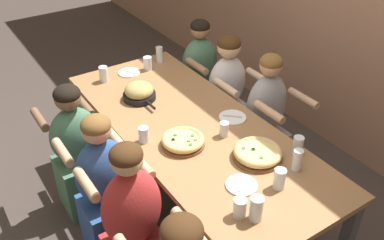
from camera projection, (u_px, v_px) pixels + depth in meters
ground_plane at (192, 205)px, 3.43m from camera, size 18.00×18.00×0.00m
dining_table at (192, 134)px, 3.04m from camera, size 2.33×0.95×0.77m
pizza_board_main at (258, 153)px, 2.69m from camera, size 0.32×0.32×0.07m
pizza_board_second at (183, 141)px, 2.80m from camera, size 0.29×0.29×0.07m
skillet_bowl at (139, 92)px, 3.28m from camera, size 0.37×0.25×0.14m
empty_plate_a at (129, 73)px, 3.66m from camera, size 0.18×0.18×0.02m
empty_plate_b at (233, 117)px, 3.08m from camera, size 0.20×0.20×0.02m
empty_plate_c at (242, 185)px, 2.49m from camera, size 0.19×0.19×0.02m
drinking_glass_a at (280, 179)px, 2.44m from camera, size 0.07×0.07×0.13m
drinking_glass_b at (256, 210)px, 2.24m from camera, size 0.07×0.07×0.15m
drinking_glass_c at (298, 146)px, 2.72m from camera, size 0.07×0.07×0.12m
drinking_glass_d at (144, 135)px, 2.82m from camera, size 0.07×0.07×0.11m
drinking_glass_e at (104, 75)px, 3.51m from camera, size 0.07×0.07×0.13m
drinking_glass_f at (224, 130)px, 2.88m from camera, size 0.06×0.06×0.10m
drinking_glass_g at (240, 208)px, 2.27m from camera, size 0.07×0.07×0.11m
drinking_glass_h at (297, 160)px, 2.58m from camera, size 0.06×0.06×0.14m
drinking_glass_i at (159, 55)px, 3.81m from camera, size 0.06×0.06×0.14m
drinking_glass_j at (148, 64)px, 3.69m from camera, size 0.07×0.07×0.12m
diner_near_midleft at (78, 155)px, 3.17m from camera, size 0.51×0.40×1.09m
diner_near_midright at (134, 231)px, 2.52m from camera, size 0.51×0.40×1.17m
diner_far_center at (264, 126)px, 3.45m from camera, size 0.51×0.40×1.15m
diner_far_midleft at (227, 99)px, 3.80m from camera, size 0.51×0.40×1.12m
diner_far_left at (200, 81)px, 4.10m from camera, size 0.51×0.40×1.12m
diner_near_center at (106, 194)px, 2.82m from camera, size 0.51×0.40×1.12m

